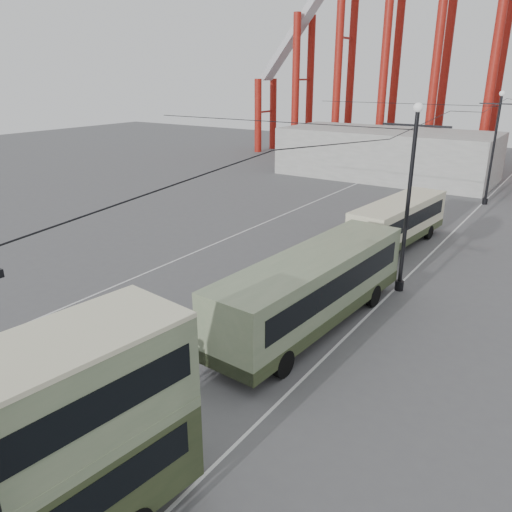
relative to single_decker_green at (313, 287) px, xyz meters
The scene contains 8 objects.
ground 12.65m from the single_decker_green, 107.37° to the right, with size 160.00×160.00×0.00m, color #545356.
road_markings 9.22m from the single_decker_green, 120.59° to the left, with size 12.52×120.00×0.01m.
lamp_post_mid 6.93m from the single_decker_green, 72.89° to the left, with size 3.20×0.44×9.32m.
lamp_post_far 28.27m from the single_decker_green, 86.19° to the left, with size 3.20×0.44×9.32m.
fairground_shed 36.40m from the single_decker_green, 105.51° to the left, with size 22.00×10.00×5.00m, color gray.
single_decker_green is the anchor object (origin of this frame).
single_decker_cream 12.99m from the single_decker_green, 93.01° to the left, with size 3.33×9.76×2.98m.
pedestrian 6.88m from the single_decker_green, 102.52° to the right, with size 0.68×0.45×1.87m, color #222127.
Camera 1 is at (12.73, -5.81, 10.50)m, focal length 35.00 mm.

